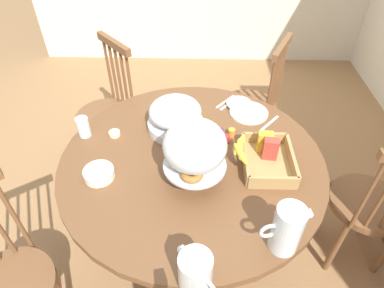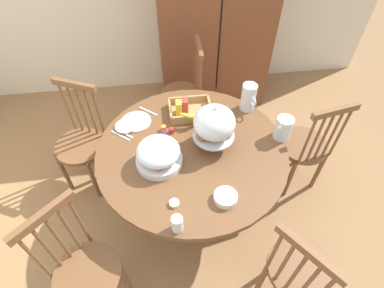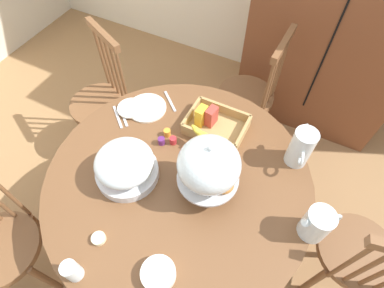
{
  "view_description": "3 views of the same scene",
  "coord_description": "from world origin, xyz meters",
  "views": [
    {
      "loc": [
        1.23,
        0.03,
        1.87
      ],
      "look_at": [
        -0.03,
        -0.0,
        0.74
      ],
      "focal_mm": 30.95,
      "sensor_mm": 36.0,
      "label": 1
    },
    {
      "loc": [
        -0.12,
        -1.35,
        2.28
      ],
      "look_at": [
        0.07,
        -0.0,
        0.79
      ],
      "focal_mm": 28.3,
      "sensor_mm": 36.0,
      "label": 2
    },
    {
      "loc": [
        0.45,
        -0.61,
        2.04
      ],
      "look_at": [
        0.07,
        0.15,
        0.84
      ],
      "focal_mm": 28.58,
      "sensor_mm": 36.0,
      "label": 3
    }
  ],
  "objects": [
    {
      "name": "jam_jar_strawberry",
      "position": [
        -0.06,
        0.17,
        0.76
      ],
      "size": [
        0.04,
        0.04,
        0.04
      ],
      "primitive_type": "cylinder",
      "color": "#B7282D",
      "rests_on": "dining_table"
    },
    {
      "name": "wooden_armoire",
      "position": [
        0.49,
        1.5,
        0.98
      ],
      "size": [
        1.18,
        0.6,
        1.96
      ],
      "color": "brown",
      "rests_on": "ground_plane"
    },
    {
      "name": "fruit_platter_covered",
      "position": [
        -0.16,
        -0.1,
        0.83
      ],
      "size": [
        0.3,
        0.3,
        0.18
      ],
      "color": "silver",
      "rests_on": "dining_table"
    },
    {
      "name": "windsor_chair_far_side",
      "position": [
        -0.78,
        0.42,
        0.45
      ],
      "size": [
        0.44,
        0.44,
        0.97
      ],
      "color": "brown",
      "rests_on": "ground_plane"
    },
    {
      "name": "milk_pitcher",
      "position": [
        0.54,
        0.36,
        0.84
      ],
      "size": [
        0.11,
        0.19,
        0.22
      ],
      "color": "silver",
      "rests_on": "dining_table"
    },
    {
      "name": "orange_juice_pitcher",
      "position": [
        0.7,
        0.03,
        0.82
      ],
      "size": [
        0.17,
        0.15,
        0.17
      ],
      "color": "silver",
      "rests_on": "dining_table"
    },
    {
      "name": "dining_table",
      "position": [
        0.07,
        -0.0,
        0.55
      ],
      "size": [
        1.3,
        1.3,
        0.74
      ],
      "color": "brown",
      "rests_on": "ground_plane"
    },
    {
      "name": "butter_dish",
      "position": [
        -0.09,
        -0.42,
        0.75
      ],
      "size": [
        0.06,
        0.06,
        0.02
      ],
      "primitive_type": "cylinder",
      "color": "beige",
      "rests_on": "dining_table"
    },
    {
      "name": "dinner_fork",
      "position": [
        -0.42,
        0.18,
        0.74
      ],
      "size": [
        0.14,
        0.12,
        0.01
      ],
      "primitive_type": "cube",
      "rotation": [
        0.0,
        0.0,
        8.72
      ],
      "color": "silver",
      "rests_on": "dining_table"
    },
    {
      "name": "jam_jar_apricot",
      "position": [
        -0.11,
        0.2,
        0.76
      ],
      "size": [
        0.04,
        0.04,
        0.04
      ],
      "primitive_type": "cylinder",
      "color": "orange",
      "rests_on": "dining_table"
    },
    {
      "name": "table_knife",
      "position": [
        -0.4,
        0.21,
        0.74
      ],
      "size": [
        0.14,
        0.12,
        0.01
      ],
      "primitive_type": "cube",
      "rotation": [
        0.0,
        0.0,
        8.72
      ],
      "color": "silver",
      "rests_on": "dining_table"
    },
    {
      "name": "pastry_stand_with_dome",
      "position": [
        0.21,
        0.01,
        0.94
      ],
      "size": [
        0.28,
        0.28,
        0.34
      ],
      "color": "silver",
      "rests_on": "dining_table"
    },
    {
      "name": "windsor_chair_host_seat",
      "position": [
        -0.65,
        -0.62,
        0.45
      ],
      "size": [
        0.47,
        0.47,
        0.97
      ],
      "color": "brown",
      "rests_on": "ground_plane"
    },
    {
      "name": "drinking_glass",
      "position": [
        -0.09,
        -0.57,
        0.8
      ],
      "size": [
        0.06,
        0.06,
        0.11
      ],
      "primitive_type": "cylinder",
      "color": "silver",
      "rests_on": "dining_table"
    },
    {
      "name": "china_plate_small",
      "position": [
        -0.38,
        0.26,
        0.76
      ],
      "size": [
        0.15,
        0.15,
        0.01
      ],
      "primitive_type": "cylinder",
      "color": "white",
      "rests_on": "china_plate_large"
    },
    {
      "name": "ground_plane",
      "position": [
        0.0,
        0.0,
        0.0
      ],
      "size": [
        10.0,
        10.0,
        0.0
      ],
      "primitive_type": "plane",
      "color": "#997047"
    },
    {
      "name": "soup_spoon",
      "position": [
        -0.22,
        0.42,
        0.74
      ],
      "size": [
        0.14,
        0.12,
        0.01
      ],
      "primitive_type": "cube",
      "rotation": [
        0.0,
        0.0,
        8.72
      ],
      "color": "silver",
      "rests_on": "dining_table"
    },
    {
      "name": "cereal_bowl",
      "position": [
        0.21,
        -0.42,
        0.76
      ],
      "size": [
        0.14,
        0.14,
        0.04
      ],
      "primitive_type": "cylinder",
      "color": "white",
      "rests_on": "dining_table"
    },
    {
      "name": "cereal_basket",
      "position": [
        0.09,
        0.34,
        0.78
      ],
      "size": [
        0.32,
        0.3,
        0.12
      ],
      "color": "tan",
      "rests_on": "dining_table"
    },
    {
      "name": "windsor_chair_facing_door",
      "position": [
        0.12,
        0.95,
        0.45
      ],
      "size": [
        0.4,
        0.4,
        0.97
      ],
      "color": "brown",
      "rests_on": "ground_plane"
    },
    {
      "name": "china_plate_large",
      "position": [
        -0.31,
        0.31,
        0.75
      ],
      "size": [
        0.22,
        0.22,
        0.01
      ],
      "primitive_type": "cylinder",
      "color": "white",
      "rests_on": "dining_table"
    },
    {
      "name": "windsor_chair_by_cabinet",
      "position": [
        1.0,
        0.15,
        0.45
      ],
      "size": [
        0.41,
        0.41,
        0.97
      ],
      "color": "brown",
      "rests_on": "ground_plane"
    },
    {
      "name": "jam_jar_grape",
      "position": [
        -0.11,
        0.14,
        0.76
      ],
      "size": [
        0.04,
        0.04,
        0.04
      ],
      "primitive_type": "cylinder",
      "color": "#5B2366",
      "rests_on": "dining_table"
    }
  ]
}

